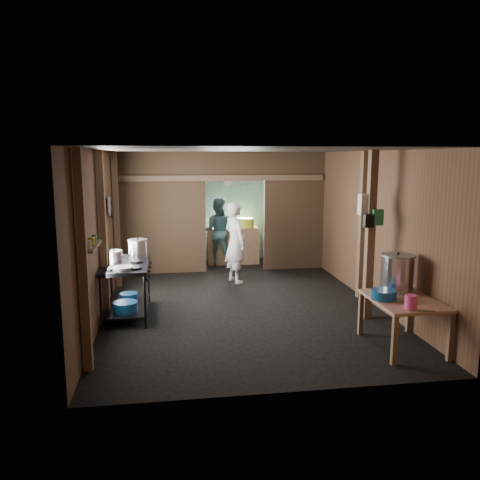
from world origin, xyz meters
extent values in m
cube|color=black|center=(0.00, 0.00, 0.00)|extent=(4.50, 7.00, 0.00)
cube|color=#2C2825|center=(0.00, 0.00, 2.60)|extent=(4.50, 7.00, 0.00)
cube|color=brown|center=(0.00, 3.50, 1.30)|extent=(4.50, 0.00, 2.60)
cube|color=brown|center=(0.00, -3.50, 1.30)|extent=(4.50, 0.00, 2.60)
cube|color=brown|center=(-2.25, 0.00, 1.30)|extent=(0.00, 7.00, 2.60)
cube|color=brown|center=(2.25, 0.00, 1.30)|extent=(0.00, 7.00, 2.60)
cube|color=#46351E|center=(-1.32, 2.20, 1.30)|extent=(1.85, 0.10, 2.60)
cube|color=#46351E|center=(1.57, 2.20, 1.30)|extent=(1.35, 0.10, 2.60)
cube|color=#46351E|center=(0.25, 2.20, 2.30)|extent=(1.30, 0.10, 0.60)
cube|color=#82C0C0|center=(0.00, 3.44, 1.25)|extent=(4.40, 0.06, 2.50)
cube|color=#826249|center=(0.30, 2.95, 0.42)|extent=(1.20, 0.50, 0.85)
cylinder|color=white|center=(0.25, 3.40, 1.90)|extent=(0.20, 0.03, 0.20)
cube|color=#826249|center=(-2.18, -2.60, 1.30)|extent=(0.10, 0.12, 2.60)
cube|color=#826249|center=(-2.18, -0.80, 1.30)|extent=(0.10, 0.12, 2.60)
cube|color=#826249|center=(-2.18, 1.20, 1.30)|extent=(0.10, 0.12, 2.60)
cube|color=#826249|center=(2.18, -0.20, 1.30)|extent=(0.10, 0.12, 2.60)
cube|color=#826249|center=(1.85, -1.30, 1.30)|extent=(0.12, 0.12, 2.60)
cube|color=#826249|center=(0.00, 2.15, 2.05)|extent=(4.40, 0.12, 0.12)
cylinder|color=gray|center=(-2.21, 0.40, 1.65)|extent=(0.03, 0.34, 0.34)
cylinder|color=black|center=(-2.21, 0.80, 1.55)|extent=(0.03, 0.30, 0.30)
cube|color=#826249|center=(-2.15, -2.10, 1.40)|extent=(0.14, 0.80, 0.03)
cylinder|color=white|center=(-2.15, -2.35, 1.47)|extent=(0.07, 0.07, 0.10)
cylinder|color=gold|center=(-2.15, -2.10, 1.47)|extent=(0.08, 0.08, 0.10)
cylinder|color=#2C874D|center=(-2.15, -1.88, 1.47)|extent=(0.06, 0.06, 0.10)
cube|color=white|center=(1.80, -1.22, 1.78)|extent=(0.22, 0.15, 0.32)
cube|color=#2C874D|center=(1.92, -1.36, 1.60)|extent=(0.16, 0.12, 0.24)
cube|color=black|center=(1.78, -1.38, 1.55)|extent=(0.14, 0.10, 0.20)
cylinder|color=#BBBCC4|center=(-2.05, -0.24, 0.91)|extent=(0.22, 0.22, 0.11)
cylinder|color=#13508D|center=(-1.88, -0.96, 0.24)|extent=(0.37, 0.37, 0.15)
cylinder|color=#13508D|center=(-1.88, -0.34, 0.22)|extent=(0.29, 0.29, 0.12)
cylinder|color=#13508D|center=(1.57, -2.45, 0.72)|extent=(0.37, 0.37, 0.12)
cylinder|color=#F14991|center=(1.70, -2.91, 0.75)|extent=(0.20, 0.20, 0.18)
cube|color=#BBBCC4|center=(1.80, -3.02, 0.67)|extent=(0.30, 0.10, 0.01)
cylinder|color=gold|center=(0.61, 2.95, 0.96)|extent=(0.40, 0.40, 0.22)
imported|color=white|center=(0.11, 1.18, 0.81)|extent=(0.58, 0.69, 1.62)
imported|color=#3E686D|center=(-0.06, 2.85, 0.79)|extent=(0.90, 0.78, 1.57)
camera|label=1|loc=(-1.20, -8.20, 2.50)|focal=36.09mm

